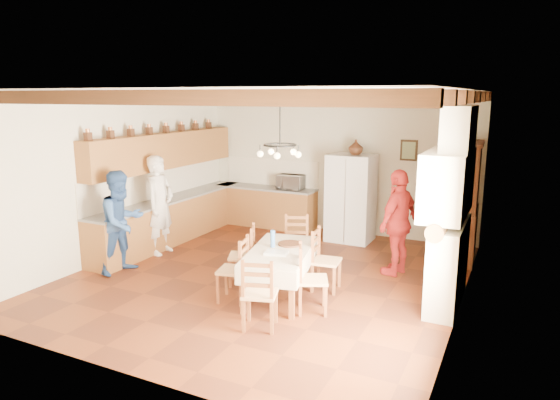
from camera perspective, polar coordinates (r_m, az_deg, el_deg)
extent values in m
cube|color=#4E2313|center=(8.32, -1.55, -8.85)|extent=(6.00, 6.50, 0.02)
cube|color=silver|center=(7.78, -1.67, 12.44)|extent=(6.00, 6.50, 0.02)
cube|color=beige|center=(10.87, 6.41, 4.23)|extent=(6.00, 0.02, 3.00)
cube|color=beige|center=(5.32, -18.17, -4.36)|extent=(6.00, 0.02, 3.00)
cube|color=beige|center=(9.66, -17.65, 2.79)|extent=(0.02, 6.50, 3.00)
cube|color=beige|center=(7.06, 20.59, -0.60)|extent=(0.02, 6.50, 3.00)
cube|color=brown|center=(10.45, -12.09, -2.25)|extent=(0.60, 4.30, 0.86)
cube|color=brown|center=(11.39, -1.60, -0.82)|extent=(2.30, 0.60, 0.86)
cube|color=slate|center=(10.35, -12.20, 0.16)|extent=(0.62, 4.30, 0.04)
cube|color=slate|center=(11.30, -1.62, 1.40)|extent=(2.34, 0.62, 0.04)
cube|color=white|center=(10.47, -13.50, 2.02)|extent=(0.03, 4.30, 0.60)
cube|color=white|center=(11.49, -0.97, 3.20)|extent=(2.30, 0.03, 0.60)
cube|color=brown|center=(10.28, -12.99, 5.53)|extent=(0.35, 4.20, 0.70)
cube|color=#2F2315|center=(10.38, 14.51, 5.51)|extent=(0.34, 0.03, 0.42)
cube|color=silver|center=(10.24, 8.11, 0.24)|extent=(0.90, 0.74, 1.78)
cube|color=#EEE6CB|center=(7.34, 0.00, -5.87)|extent=(1.17, 1.78, 0.05)
cube|color=brown|center=(6.89, -4.24, -10.27)|extent=(0.08, 0.08, 0.68)
cube|color=brown|center=(6.73, 1.36, -10.81)|extent=(0.08, 0.08, 0.68)
cube|color=brown|center=(8.21, -1.11, -6.55)|extent=(0.08, 0.08, 0.68)
cube|color=brown|center=(8.07, 3.58, -6.90)|extent=(0.08, 0.08, 0.68)
torus|color=black|center=(7.03, 0.00, 6.31)|extent=(0.47, 0.47, 0.03)
imported|color=silver|center=(9.56, -13.54, -0.56)|extent=(0.50, 0.71, 1.86)
imported|color=#2D5091|center=(8.71, -17.59, -2.42)|extent=(0.76, 0.92, 1.73)
imported|color=red|center=(8.44, 13.38, -2.50)|extent=(0.72, 1.12, 1.77)
imported|color=silver|center=(11.00, 1.23, 2.05)|extent=(0.58, 0.41, 0.31)
imported|color=#3C2714|center=(10.06, 8.66, 6.00)|extent=(0.31, 0.31, 0.30)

